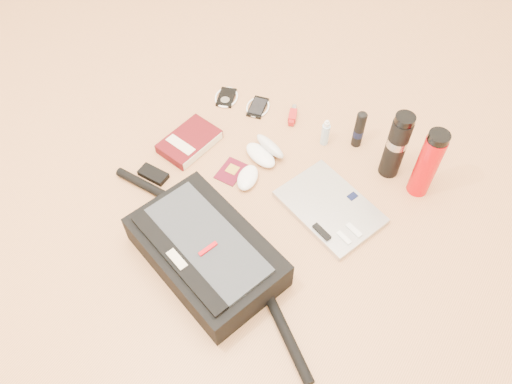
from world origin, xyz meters
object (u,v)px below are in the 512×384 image
Objects in this scene: book at (190,142)px; thermos_red at (427,164)px; laptop at (330,208)px; thermos_black at (396,145)px; messenger_bag at (205,251)px.

book is 0.83× the size of thermos_red.
book is (-0.61, -0.03, 0.01)m from laptop.
thermos_black is 0.98× the size of thermos_red.
book is at bearing 149.74° from messenger_bag.
messenger_bag is at bearing -116.88° from thermos_black.
laptop is 0.37m from thermos_red.
book is 0.89m from thermos_red.
laptop is at bearing 9.53° from book.
messenger_bag is 2.42× the size of laptop.
messenger_bag is at bearing -125.44° from thermos_red.
thermos_black is at bearing 30.31° from book.
messenger_bag is 0.77m from thermos_black.
thermos_red reaches higher than messenger_bag.
thermos_black reaches higher than messenger_bag.
book is at bearing -156.66° from thermos_black.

